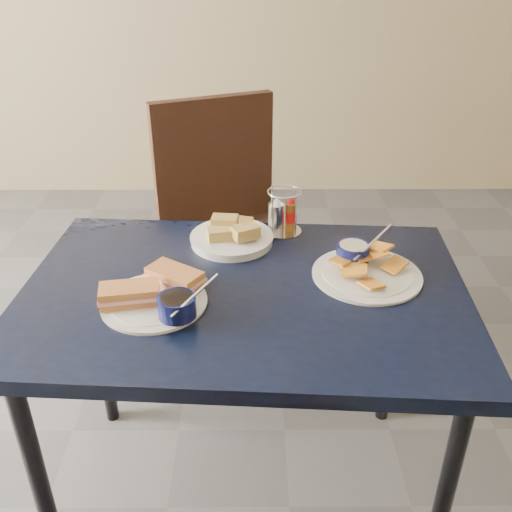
{
  "coord_description": "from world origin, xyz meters",
  "views": [
    {
      "loc": [
        0.27,
        -1.14,
        1.53
      ],
      "look_at": [
        0.27,
        0.12,
        0.82
      ],
      "focal_mm": 40.0,
      "sensor_mm": 36.0,
      "label": 1
    }
  ],
  "objects_px": {
    "bread_basket": "(232,236)",
    "condiment_caddy": "(282,215)",
    "dining_table": "(245,311)",
    "plantain_plate": "(362,266)",
    "sandwich_plate": "(158,295)",
    "chair_far": "(234,214)"
  },
  "relations": [
    {
      "from": "dining_table",
      "to": "sandwich_plate",
      "type": "relative_size",
      "value": 3.95
    },
    {
      "from": "bread_basket",
      "to": "condiment_caddy",
      "type": "xyz_separation_m",
      "value": [
        0.15,
        0.07,
        0.03
      ]
    },
    {
      "from": "dining_table",
      "to": "chair_far",
      "type": "distance_m",
      "value": 0.8
    },
    {
      "from": "sandwich_plate",
      "to": "chair_far",
      "type": "bearing_deg",
      "value": 79.63
    },
    {
      "from": "condiment_caddy",
      "to": "sandwich_plate",
      "type": "bearing_deg",
      "value": -129.68
    },
    {
      "from": "sandwich_plate",
      "to": "plantain_plate",
      "type": "bearing_deg",
      "value": 15.45
    },
    {
      "from": "sandwich_plate",
      "to": "condiment_caddy",
      "type": "xyz_separation_m",
      "value": [
        0.32,
        0.38,
        0.03
      ]
    },
    {
      "from": "dining_table",
      "to": "plantain_plate",
      "type": "distance_m",
      "value": 0.33
    },
    {
      "from": "dining_table",
      "to": "bread_basket",
      "type": "xyz_separation_m",
      "value": [
        -0.04,
        0.24,
        0.09
      ]
    },
    {
      "from": "sandwich_plate",
      "to": "condiment_caddy",
      "type": "height_order",
      "value": "condiment_caddy"
    },
    {
      "from": "condiment_caddy",
      "to": "dining_table",
      "type": "bearing_deg",
      "value": -109.2
    },
    {
      "from": "sandwich_plate",
      "to": "plantain_plate",
      "type": "distance_m",
      "value": 0.54
    },
    {
      "from": "plantain_plate",
      "to": "sandwich_plate",
      "type": "bearing_deg",
      "value": -164.55
    },
    {
      "from": "chair_far",
      "to": "condiment_caddy",
      "type": "xyz_separation_m",
      "value": [
        0.16,
        -0.48,
        0.23
      ]
    },
    {
      "from": "dining_table",
      "to": "sandwich_plate",
      "type": "xyz_separation_m",
      "value": [
        -0.21,
        -0.07,
        0.1
      ]
    },
    {
      "from": "dining_table",
      "to": "sandwich_plate",
      "type": "distance_m",
      "value": 0.24
    },
    {
      "from": "sandwich_plate",
      "to": "plantain_plate",
      "type": "height_order",
      "value": "same"
    },
    {
      "from": "bread_basket",
      "to": "sandwich_plate",
      "type": "bearing_deg",
      "value": -118.5
    },
    {
      "from": "plantain_plate",
      "to": "bread_basket",
      "type": "bearing_deg",
      "value": 154.33
    },
    {
      "from": "bread_basket",
      "to": "condiment_caddy",
      "type": "distance_m",
      "value": 0.17
    },
    {
      "from": "dining_table",
      "to": "sandwich_plate",
      "type": "height_order",
      "value": "sandwich_plate"
    },
    {
      "from": "sandwich_plate",
      "to": "plantain_plate",
      "type": "xyz_separation_m",
      "value": [
        0.52,
        0.14,
        -0.01
      ]
    }
  ]
}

